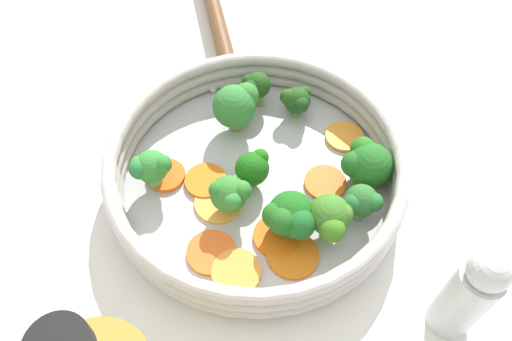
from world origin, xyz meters
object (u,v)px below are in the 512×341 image
object	(u,v)px
carrot_slice_4	(344,137)
broccoli_floret_4	(256,86)
broccoli_floret_1	(150,167)
salt_shaker	(469,294)
carrot_slice_3	(166,175)
broccoli_floret_6	(361,202)
broccoli_floret_3	(229,194)
carrot_slice_2	(236,272)
broccoli_floret_0	(237,104)
broccoli_floret_2	(329,219)
broccoli_floret_8	(290,217)
broccoli_floret_5	(367,163)
carrot_slice_0	(277,236)
carrot_slice_8	(206,181)
carrot_slice_7	(219,202)
skillet	(256,182)
carrot_slice_1	(293,255)
broccoli_floret_7	(297,100)
carrot_slice_6	(212,252)
carrot_slice_5	(325,183)

from	to	relation	value
carrot_slice_4	broccoli_floret_4	size ratio (longest dim) A/B	0.95
broccoli_floret_1	salt_shaker	world-z (taller)	salt_shaker
broccoli_floret_4	carrot_slice_3	bearing A→B (deg)	-89.03
carrot_slice_4	broccoli_floret_6	xyz separation A→B (m)	(0.07, -0.07, 0.02)
broccoli_floret_3	broccoli_floret_4	distance (m)	0.14
carrot_slice_2	broccoli_floret_0	xyz separation A→B (m)	(-0.12, 0.12, 0.03)
broccoli_floret_1	broccoli_floret_2	size ratio (longest dim) A/B	0.93
broccoli_floret_1	broccoli_floret_3	bearing A→B (deg)	22.09
broccoli_floret_0	broccoli_floret_4	world-z (taller)	broccoli_floret_0
broccoli_floret_8	broccoli_floret_2	bearing A→B (deg)	35.37
broccoli_floret_3	broccoli_floret_5	size ratio (longest dim) A/B	0.91
carrot_slice_0	broccoli_floret_1	xyz separation A→B (m)	(-0.13, -0.04, 0.03)
carrot_slice_8	broccoli_floret_4	xyz separation A→B (m)	(-0.04, 0.11, 0.03)
carrot_slice_4	carrot_slice_7	bearing A→B (deg)	-104.75
carrot_slice_2	carrot_slice_4	distance (m)	0.19
skillet	carrot_slice_3	world-z (taller)	carrot_slice_3
carrot_slice_1	broccoli_floret_3	xyz separation A→B (m)	(-0.08, -0.00, 0.03)
broccoli_floret_1	broccoli_floret_6	distance (m)	0.20
carrot_slice_3	broccoli_floret_6	bearing A→B (deg)	28.91
broccoli_floret_0	salt_shaker	size ratio (longest dim) A/B	0.49
broccoli_floret_2	broccoli_floret_3	distance (m)	0.09
broccoli_floret_2	broccoli_floret_7	world-z (taller)	broccoli_floret_2
carrot_slice_6	broccoli_floret_8	distance (m)	0.08
broccoli_floret_1	broccoli_floret_5	bearing A→B (deg)	45.22
carrot_slice_8	broccoli_floret_2	size ratio (longest dim) A/B	0.83
carrot_slice_8	broccoli_floret_4	world-z (taller)	broccoli_floret_4
broccoli_floret_2	broccoli_floret_5	xyz separation A→B (m)	(-0.01, 0.08, -0.01)
broccoli_floret_7	salt_shaker	xyz separation A→B (m)	(0.24, -0.08, 0.02)
carrot_slice_8	broccoli_floret_2	xyz separation A→B (m)	(0.13, 0.03, 0.03)
carrot_slice_4	broccoli_floret_2	bearing A→B (deg)	-61.32
broccoli_floret_3	broccoli_floret_7	size ratio (longest dim) A/B	1.24
carrot_slice_5	broccoli_floret_0	xyz separation A→B (m)	(-0.12, -0.00, 0.03)
carrot_slice_4	broccoli_floret_7	size ratio (longest dim) A/B	1.13
carrot_slice_2	salt_shaker	size ratio (longest dim) A/B	0.39
carrot_slice_3	broccoli_floret_8	world-z (taller)	broccoli_floret_8
broccoli_floret_1	broccoli_floret_5	distance (m)	0.21
broccoli_floret_3	broccoli_floret_7	xyz separation A→B (m)	(-0.03, 0.14, -0.01)
carrot_slice_1	broccoli_floret_2	bearing A→B (deg)	75.58
carrot_slice_6	carrot_slice_7	world-z (taller)	same
carrot_slice_4	broccoli_floret_1	distance (m)	0.21
broccoli_floret_3	broccoli_floret_4	xyz separation A→B (m)	(-0.08, 0.12, -0.00)
broccoli_floret_6	broccoli_floret_2	bearing A→B (deg)	-103.32
skillet	broccoli_floret_3	bearing A→B (deg)	-81.42
carrot_slice_7	broccoli_floret_6	xyz separation A→B (m)	(0.11, 0.08, 0.02)
carrot_slice_0	salt_shaker	size ratio (longest dim) A/B	0.39
broccoli_floret_7	broccoli_floret_4	bearing A→B (deg)	-157.50
broccoli_floret_3	broccoli_floret_7	bearing A→B (deg)	103.95
carrot_slice_5	carrot_slice_7	bearing A→B (deg)	-124.84
broccoli_floret_1	broccoli_floret_0	bearing A→B (deg)	87.10
carrot_slice_8	broccoli_floret_7	size ratio (longest dim) A/B	1.16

